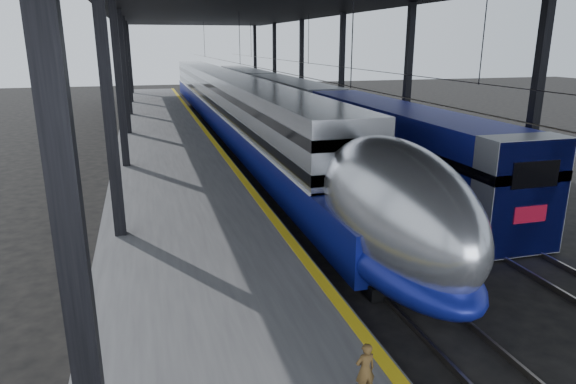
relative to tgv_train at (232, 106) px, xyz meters
name	(u,v)px	position (x,y,z in m)	size (l,w,h in m)	color
ground	(346,312)	(-2.00, -29.04, -2.09)	(160.00, 160.00, 0.00)	black
platform	(168,153)	(-5.50, -9.04, -1.59)	(6.00, 80.00, 1.00)	#4C4C4F
yellow_strip	(214,142)	(-2.70, -9.04, -1.09)	(0.30, 80.00, 0.01)	yellow
rails	(295,152)	(2.50, -9.04, -2.01)	(6.52, 80.00, 0.16)	slate
canopy	(253,4)	(-0.10, -9.04, 7.03)	(18.00, 75.00, 9.47)	black
tgv_train	(232,106)	(0.00, 0.00, 0.00)	(3.12, 65.20, 4.47)	#B7B9BF
second_train	(293,105)	(5.00, -0.08, -0.05)	(2.92, 56.05, 4.02)	navy
child	(365,370)	(-3.48, -33.43, -0.58)	(0.37, 0.25, 1.02)	#523B1B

